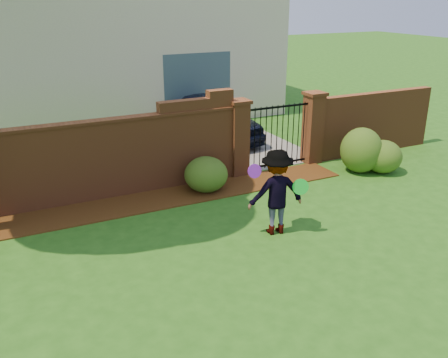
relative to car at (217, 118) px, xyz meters
name	(u,v)px	position (x,y,z in m)	size (l,w,h in m)	color
ground	(221,275)	(-3.26, -6.97, -0.69)	(80.00, 80.00, 0.01)	#255816
mulch_bed	(111,208)	(-4.21, -3.64, -0.67)	(11.10, 1.08, 0.03)	#3A1E0A
brick_wall	(48,165)	(-5.27, -2.97, 0.24)	(8.70, 0.31, 2.16)	brown
brick_wall_return	(372,123)	(3.34, -2.97, 0.17)	(4.00, 0.25, 1.70)	brown
pillar_left	(238,138)	(-0.86, -2.97, 0.27)	(0.50, 0.50, 1.88)	brown
pillar_right	(313,127)	(1.34, -2.97, 0.27)	(0.50, 0.50, 1.88)	brown
iron_gate	(277,136)	(0.24, -2.97, 0.17)	(1.78, 0.03, 1.60)	black
driveway	(211,131)	(0.24, 1.03, -0.68)	(3.20, 8.00, 0.01)	slate
house	(98,26)	(-2.25, 5.02, 2.48)	(12.40, 6.40, 6.30)	beige
car	(217,118)	(0.00, 0.00, 0.00)	(1.61, 4.01, 1.37)	black
shrub_left	(206,174)	(-2.01, -3.61, -0.28)	(0.99, 0.99, 0.81)	#264D17
shrub_middle	(361,150)	(1.99, -4.15, -0.11)	(1.04, 1.04, 1.14)	#264D17
shrub_right	(383,157)	(2.47, -4.42, -0.27)	(0.93, 0.93, 0.83)	#264D17
man	(277,193)	(-1.70, -6.08, 0.13)	(1.05, 0.60, 1.63)	gray
frisbee_purple	(255,171)	(-2.18, -6.09, 0.64)	(0.25, 0.25, 0.02)	purple
frisbee_green	(301,187)	(-1.38, -6.37, 0.30)	(0.29, 0.29, 0.03)	green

